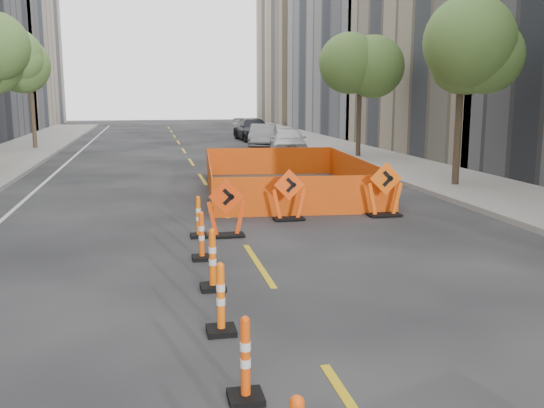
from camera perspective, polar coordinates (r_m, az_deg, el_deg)
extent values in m
plane|color=black|center=(8.05, 3.93, -13.45)|extent=(140.00, 140.00, 0.00)
cube|color=gray|center=(22.26, 18.19, 1.66)|extent=(4.00, 90.00, 0.15)
cube|color=gray|center=(36.46, 20.71, 15.64)|extent=(12.00, 16.00, 14.00)
cube|color=gray|center=(51.41, 10.74, 17.75)|extent=(12.00, 18.00, 20.00)
cube|color=tan|center=(68.55, 4.69, 14.32)|extent=(12.00, 14.00, 16.00)
cylinder|color=#382B1E|center=(37.67, -21.52, 7.12)|extent=(0.24, 0.24, 3.15)
sphere|color=#4D7733|center=(37.66, -21.82, 11.64)|extent=(2.80, 2.80, 2.80)
cylinder|color=#382B1E|center=(21.80, 17.04, 5.52)|extent=(0.24, 0.24, 3.15)
sphere|color=#4D7733|center=(21.78, 17.46, 13.34)|extent=(2.80, 2.80, 2.80)
cylinder|color=#382B1E|center=(30.94, 8.15, 7.18)|extent=(0.24, 0.24, 3.15)
sphere|color=#4D7733|center=(30.92, 8.30, 12.69)|extent=(2.80, 2.80, 2.80)
imported|color=silver|center=(32.45, 1.52, 5.97)|extent=(2.40, 4.65, 1.51)
imported|color=gray|center=(37.17, -0.85, 6.44)|extent=(2.51, 4.45, 1.39)
imported|color=black|center=(42.66, -1.79, 7.02)|extent=(2.38, 5.30, 1.51)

